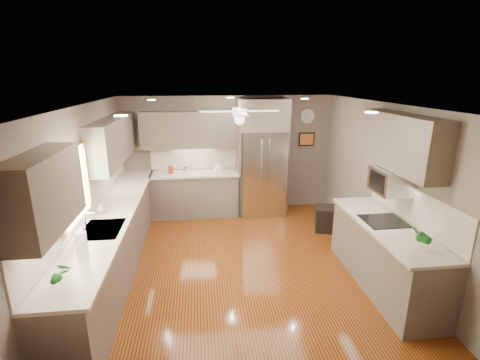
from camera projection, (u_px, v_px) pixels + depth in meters
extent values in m
plane|color=#451509|center=(242.00, 264.00, 5.56)|extent=(5.00, 5.00, 0.00)
plane|color=white|center=(242.00, 105.00, 4.85)|extent=(5.00, 5.00, 0.00)
plane|color=#6A5C50|center=(228.00, 154.00, 7.58)|extent=(4.50, 0.00, 4.50)
plane|color=#6A5C50|center=(280.00, 285.00, 2.82)|extent=(4.50, 0.00, 4.50)
plane|color=#6A5C50|center=(85.00, 196.00, 4.95)|extent=(0.00, 5.00, 5.00)
plane|color=#6A5C50|center=(384.00, 184.00, 5.46)|extent=(0.00, 5.00, 5.00)
cylinder|color=maroon|center=(171.00, 170.00, 7.22)|extent=(0.13, 0.13, 0.16)
cylinder|color=silver|center=(185.00, 170.00, 7.26)|extent=(0.12, 0.12, 0.14)
imported|color=white|center=(101.00, 207.00, 5.12)|extent=(0.10, 0.10, 0.17)
imported|color=#1A5B1F|center=(61.00, 273.00, 3.29)|extent=(0.17, 0.12, 0.31)
imported|color=#1A5B1F|center=(419.00, 236.00, 4.07)|extent=(0.19, 0.16, 0.30)
imported|color=beige|center=(218.00, 171.00, 7.36)|extent=(0.23, 0.23, 0.05)
cube|color=brown|center=(115.00, 241.00, 5.35)|extent=(0.60, 4.70, 0.90)
cube|color=beige|center=(113.00, 212.00, 5.22)|extent=(0.65, 4.70, 0.04)
cube|color=beige|center=(90.00, 195.00, 5.11)|extent=(0.02, 4.70, 0.50)
cube|color=brown|center=(196.00, 195.00, 7.44)|extent=(1.85, 0.60, 0.90)
cube|color=beige|center=(195.00, 174.00, 7.29)|extent=(1.85, 0.65, 0.04)
cube|color=beige|center=(195.00, 157.00, 7.50)|extent=(1.85, 0.02, 0.50)
cube|color=brown|center=(44.00, 193.00, 3.28)|extent=(0.33, 1.20, 0.75)
cube|color=brown|center=(114.00, 140.00, 6.04)|extent=(0.33, 2.40, 0.75)
cube|color=brown|center=(193.00, 130.00, 7.18)|extent=(2.15, 0.33, 0.75)
cube|color=brown|center=(400.00, 142.00, 4.69)|extent=(0.33, 1.70, 0.75)
cube|color=#BFF2B2|center=(72.00, 186.00, 4.39)|extent=(0.01, 1.00, 0.80)
cube|color=brown|center=(69.00, 153.00, 4.27)|extent=(0.05, 1.12, 0.06)
cube|color=brown|center=(78.00, 217.00, 4.51)|extent=(0.05, 1.12, 0.06)
cube|color=brown|center=(58.00, 200.00, 3.89)|extent=(0.05, 0.06, 0.80)
cube|color=brown|center=(86.00, 175.00, 4.90)|extent=(0.05, 0.06, 0.80)
cube|color=silver|center=(102.00, 230.00, 4.60)|extent=(0.50, 0.70, 0.03)
cube|color=#262626|center=(102.00, 232.00, 4.61)|extent=(0.44, 0.62, 0.05)
cylinder|color=silver|center=(85.00, 222.00, 4.54)|extent=(0.02, 0.02, 0.24)
cylinder|color=silver|center=(89.00, 213.00, 4.52)|extent=(0.16, 0.02, 0.02)
cube|color=silver|center=(262.00, 173.00, 7.42)|extent=(0.92, 0.72, 1.82)
cube|color=black|center=(265.00, 189.00, 7.16)|extent=(0.88, 0.02, 0.02)
cube|color=black|center=(265.00, 161.00, 6.99)|extent=(0.01, 0.02, 1.00)
cylinder|color=silver|center=(262.00, 161.00, 6.95)|extent=(0.02, 0.02, 0.90)
cylinder|color=silver|center=(270.00, 161.00, 6.97)|extent=(0.02, 0.02, 0.90)
cube|color=brown|center=(263.00, 114.00, 7.12)|extent=(1.04, 0.60, 0.63)
cube|color=brown|center=(238.00, 173.00, 7.42)|extent=(0.06, 0.60, 1.82)
cube|color=brown|center=(284.00, 171.00, 7.53)|extent=(0.06, 0.60, 1.82)
cube|color=brown|center=(384.00, 256.00, 4.89)|extent=(0.65, 2.20, 0.90)
cube|color=beige|center=(387.00, 226.00, 4.75)|extent=(0.70, 2.20, 0.04)
cube|color=beige|center=(413.00, 205.00, 4.71)|extent=(0.02, 2.20, 0.50)
cube|color=black|center=(384.00, 221.00, 4.84)|extent=(0.56, 0.52, 0.01)
cube|color=silver|center=(391.00, 181.00, 4.84)|extent=(0.42, 0.55, 0.34)
cube|color=black|center=(377.00, 181.00, 4.82)|extent=(0.02, 0.40, 0.26)
cylinder|color=white|center=(240.00, 106.00, 5.14)|extent=(0.03, 0.03, 0.08)
cylinder|color=white|center=(240.00, 113.00, 5.17)|extent=(0.22, 0.22, 0.10)
sphere|color=white|center=(240.00, 120.00, 5.20)|extent=(0.16, 0.16, 0.16)
cube|color=white|center=(263.00, 111.00, 5.21)|extent=(0.48, 0.11, 0.01)
cube|color=white|center=(237.00, 109.00, 5.50)|extent=(0.11, 0.48, 0.01)
cube|color=white|center=(216.00, 112.00, 5.13)|extent=(0.48, 0.11, 0.01)
cube|color=white|center=(242.00, 114.00, 4.83)|extent=(0.11, 0.48, 0.01)
cylinder|color=white|center=(151.00, 100.00, 5.93)|extent=(0.14, 0.14, 0.01)
cylinder|color=white|center=(305.00, 99.00, 6.23)|extent=(0.14, 0.14, 0.01)
cylinder|color=white|center=(121.00, 116.00, 3.55)|extent=(0.14, 0.14, 0.01)
cylinder|color=white|center=(371.00, 113.00, 3.85)|extent=(0.14, 0.14, 0.01)
cylinder|color=white|center=(230.00, 98.00, 6.56)|extent=(0.14, 0.14, 0.01)
cylinder|color=white|center=(308.00, 116.00, 7.54)|extent=(0.30, 0.03, 0.30)
cylinder|color=silver|center=(308.00, 116.00, 7.52)|extent=(0.29, 0.00, 0.29)
cube|color=black|center=(307.00, 139.00, 7.67)|extent=(0.36, 0.03, 0.30)
cube|color=#B15E23|center=(307.00, 139.00, 7.66)|extent=(0.30, 0.01, 0.24)
cube|color=black|center=(327.00, 219.00, 6.73)|extent=(0.52, 0.52, 0.47)
cube|color=black|center=(328.00, 208.00, 6.67)|extent=(0.50, 0.50, 0.03)
cylinder|color=white|center=(82.00, 244.00, 3.88)|extent=(0.12, 0.12, 0.29)
cylinder|color=silver|center=(81.00, 243.00, 3.88)|extent=(0.02, 0.02, 0.31)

